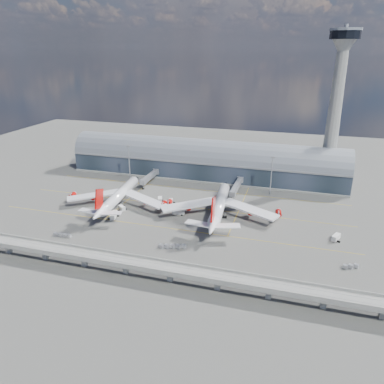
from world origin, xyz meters
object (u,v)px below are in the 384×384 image
(cargo_train_0, at_px, (62,235))
(cargo_train_1, at_px, (172,246))
(airliner_right, at_px, (219,206))
(service_truck_0, at_px, (114,215))
(floodlight_mast_left, at_px, (129,162))
(cargo_train_2, at_px, (351,266))
(service_truck_1, at_px, (122,208))
(service_truck_5, at_px, (171,202))
(airliner_left, at_px, (118,196))
(service_truck_4, at_px, (160,200))
(floodlight_mast_right, at_px, (271,175))
(service_truck_2, at_px, (178,212))
(control_tower, at_px, (335,111))
(service_truck_3, at_px, (336,237))

(cargo_train_0, xyz_separation_m, cargo_train_1, (57.42, 5.02, 0.06))
(airliner_right, xyz_separation_m, service_truck_0, (-56.19, -20.04, -4.32))
(floodlight_mast_left, xyz_separation_m, cargo_train_2, (142.36, -78.79, -12.76))
(cargo_train_1, bearing_deg, service_truck_1, 67.46)
(service_truck_1, distance_m, service_truck_5, 30.21)
(cargo_train_0, bearing_deg, airliner_left, -7.73)
(airliner_left, relative_size, cargo_train_2, 9.23)
(service_truck_4, height_order, service_truck_5, service_truck_4)
(floodlight_mast_right, height_order, cargo_train_1, floodlight_mast_right)
(floodlight_mast_left, xyz_separation_m, service_truck_2, (52.62, -47.14, -12.32))
(service_truck_1, height_order, cargo_train_2, service_truck_1)
(control_tower, xyz_separation_m, floodlight_mast_left, (-135.00, -28.00, -38.00))
(floodlight_mast_right, height_order, cargo_train_2, floodlight_mast_right)
(floodlight_mast_right, distance_m, cargo_train_1, 93.48)
(floodlight_mast_left, relative_size, service_truck_1, 4.68)
(control_tower, distance_m, cargo_train_1, 143.36)
(service_truck_4, distance_m, service_truck_5, 7.59)
(floodlight_mast_left, distance_m, service_truck_1, 55.88)
(airliner_left, relative_size, service_truck_1, 12.59)
(control_tower, xyz_separation_m, cargo_train_0, (-130.53, -117.42, -50.78))
(service_truck_5, bearing_deg, airliner_left, 179.47)
(floodlight_mast_left, height_order, service_truck_2, floodlight_mast_left)
(control_tower, relative_size, service_truck_3, 15.74)
(airliner_right, relative_size, service_truck_2, 10.19)
(service_truck_2, height_order, cargo_train_0, service_truck_2)
(floodlight_mast_right, xyz_separation_m, cargo_train_0, (-95.53, -89.42, -12.78))
(cargo_train_1, bearing_deg, service_truck_5, 35.11)
(service_truck_0, xyz_separation_m, cargo_train_0, (-14.66, -27.39, -0.82))
(airliner_left, height_order, cargo_train_2, airliner_left)
(control_tower, relative_size, service_truck_0, 12.52)
(control_tower, relative_size, airliner_right, 1.41)
(floodlight_mast_left, xyz_separation_m, airliner_right, (75.32, -42.00, -7.64))
(service_truck_0, bearing_deg, control_tower, 23.97)
(airliner_right, bearing_deg, service_truck_3, -16.34)
(cargo_train_0, distance_m, cargo_train_2, 138.30)
(floodlight_mast_left, height_order, floodlight_mast_right, same)
(service_truck_2, xyz_separation_m, service_truck_3, (85.00, -6.65, 0.20))
(floodlight_mast_right, bearing_deg, floodlight_mast_left, 180.00)
(cargo_train_0, bearing_deg, service_truck_5, -31.28)
(airliner_left, distance_m, service_truck_4, 25.65)
(cargo_train_1, xyz_separation_m, cargo_train_2, (80.47, 5.61, -0.05))
(cargo_train_2, bearing_deg, service_truck_3, 33.13)
(service_truck_3, bearing_deg, floodlight_mast_left, -176.09)
(cargo_train_1, height_order, cargo_train_2, cargo_train_1)
(service_truck_5, height_order, cargo_train_1, service_truck_5)
(service_truck_2, bearing_deg, service_truck_3, -101.13)
(service_truck_4, bearing_deg, cargo_train_0, -140.32)
(service_truck_4, bearing_deg, airliner_left, -173.53)
(service_truck_5, bearing_deg, floodlight_mast_right, 10.07)
(floodlight_mast_right, bearing_deg, service_truck_2, -135.15)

